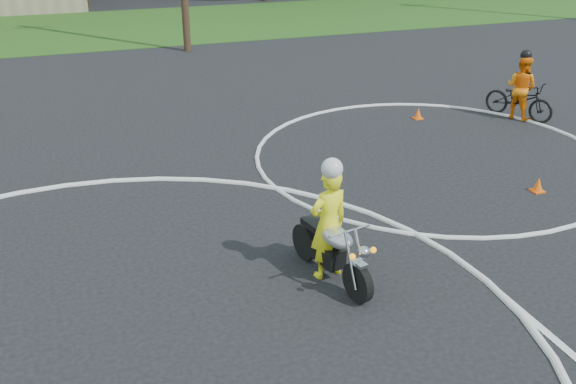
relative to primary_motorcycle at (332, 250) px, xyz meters
name	(u,v)px	position (x,y,z in m)	size (l,w,h in m)	color
grass_strip	(50,32)	(-3.77, 23.10, -0.51)	(120.00, 10.00, 0.02)	#1E4714
course_markings	(224,282)	(-1.60, 0.46, -0.51)	(19.05, 19.05, 0.12)	silver
primary_motorcycle	(332,250)	(0.00, 0.00, 0.00)	(0.71, 2.02, 1.07)	black
rider_primary_grp	(329,221)	(-0.01, 0.14, 0.44)	(0.73, 0.55, 1.99)	#FFFE1A
rider_second_grp	(520,94)	(7.93, 5.77, 0.13)	(1.41, 2.03, 1.85)	black
traffic_cones	(473,271)	(2.08, -0.73, -0.39)	(19.25, 12.69, 0.30)	#FF5E0D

